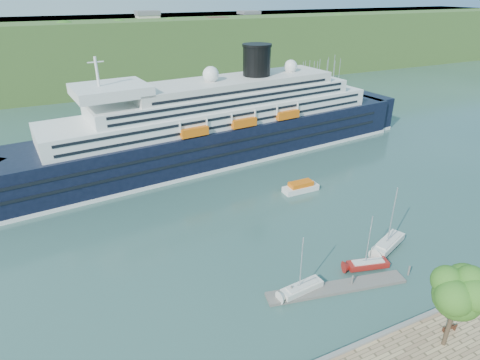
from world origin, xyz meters
name	(u,v)px	position (x,y,z in m)	size (l,w,h in m)	color
ground	(384,339)	(0.00, 0.00, 0.00)	(400.00, 400.00, 0.00)	#284842
far_hillside	(122,51)	(0.00, 145.00, 12.00)	(400.00, 50.00, 24.00)	#3D6026
quay_coping	(387,332)	(0.00, -0.20, 1.15)	(220.00, 0.50, 0.30)	slate
cruise_ship	(212,106)	(2.16, 55.21, 11.84)	(105.49, 15.36, 23.69)	black
park_bench	(449,327)	(6.24, -2.77, 1.50)	(1.55, 0.63, 0.99)	#4D2616
promenade_tree	(455,306)	(4.27, -3.79, 6.18)	(6.26, 6.26, 10.36)	#2C5E18
floating_pontoon	(337,287)	(0.32, 8.63, 0.20)	(18.30, 2.24, 0.41)	#68655C
sailboat_white_near	(304,267)	(-4.11, 9.86, 3.99)	(6.17, 1.71, 7.97)	silver
sailboat_red	(371,245)	(6.44, 10.08, 3.97)	(6.15, 1.71, 7.94)	maroon
sailboat_white_far	(393,220)	(12.27, 12.43, 4.86)	(7.52, 2.09, 9.71)	silver
tender_launch	(301,187)	(10.91, 33.37, 0.95)	(6.87, 2.35, 1.90)	#DC600C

